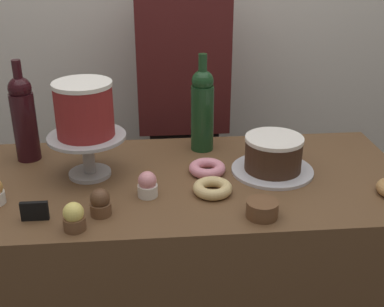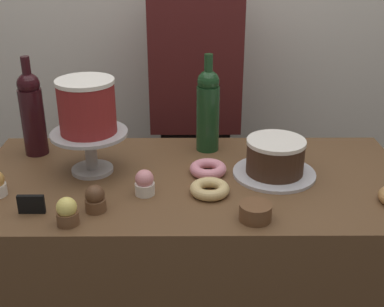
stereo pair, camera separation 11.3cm
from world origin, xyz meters
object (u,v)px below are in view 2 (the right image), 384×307
chocolate_round_cake (275,156)px  cookie_stack (255,212)px  wine_bottle_dark_red (32,112)px  barista_figure (195,127)px  wine_bottle_green (208,109)px  cupcake_strawberry (145,183)px  cupcake_lemon (67,212)px  donut_glazed (210,189)px  cake_stand_pedestal (90,145)px  donut_pink (208,169)px  price_sign_chalkboard (31,204)px  cupcake_chocolate (95,199)px  white_layer_cake (87,106)px

chocolate_round_cake → cookie_stack: chocolate_round_cake is taller
wine_bottle_dark_red → barista_figure: 0.72m
wine_bottle_green → cupcake_strawberry: (-0.19, -0.31, -0.11)m
wine_bottle_green → barista_figure: 0.46m
cookie_stack → barista_figure: bearing=99.6°
cupcake_lemon → donut_glazed: (0.36, 0.15, -0.02)m
donut_glazed → cupcake_lemon: bearing=-157.1°
chocolate_round_cake → wine_bottle_dark_red: (-0.76, 0.17, 0.08)m
cake_stand_pedestal → cupcake_lemon: (-0.01, -0.30, -0.05)m
donut_pink → price_sign_chalkboard: 0.52m
cupcake_lemon → cookie_stack: bearing=2.2°
wine_bottle_green → cupcake_lemon: size_ratio=4.38×
donut_glazed → wine_bottle_green: bearing=89.2°
cupcake_strawberry → price_sign_chalkboard: (-0.29, -0.10, -0.01)m
cupcake_lemon → cupcake_strawberry: same height
donut_pink → wine_bottle_green: bearing=88.7°
wine_bottle_green → cupcake_strawberry: bearing=-120.7°
cupcake_strawberry → barista_figure: 0.74m
cookie_stack → wine_bottle_dark_red: bearing=148.0°
wine_bottle_green → wine_bottle_dark_red: bearing=-177.0°
chocolate_round_cake → cookie_stack: 0.27m
chocolate_round_cake → cupcake_chocolate: chocolate_round_cake is taller
wine_bottle_dark_red → cupcake_chocolate: size_ratio=4.38×
cupcake_lemon → donut_pink: 0.46m
cupcake_strawberry → cookie_stack: (0.29, -0.14, -0.01)m
donut_glazed → price_sign_chalkboard: size_ratio=1.60×
chocolate_round_cake → wine_bottle_green: wine_bottle_green is taller
wine_bottle_dark_red → cupcake_strawberry: wine_bottle_dark_red is taller
white_layer_cake → chocolate_round_cake: size_ratio=0.97×
cupcake_lemon → cupcake_chocolate: bearing=47.7°
cupcake_lemon → cookie_stack: 0.48m
wine_bottle_green → cupcake_lemon: bearing=-128.1°
cookie_stack → price_sign_chalkboard: price_sign_chalkboard is taller
cupcake_lemon → donut_glazed: size_ratio=0.66×
white_layer_cake → donut_pink: 0.41m
price_sign_chalkboard → wine_bottle_dark_red: bearing=103.4°
donut_pink → cupcake_chocolate: bearing=-144.5°
wine_bottle_dark_red → donut_pink: wine_bottle_dark_red is taller
cupcake_strawberry → donut_glazed: size_ratio=0.66×
cupcake_lemon → cupcake_strawberry: 0.24m
white_layer_cake → cupcake_lemon: white_layer_cake is taller
wine_bottle_dark_red → donut_glazed: size_ratio=2.91×
donut_pink → cookie_stack: bearing=-67.0°
cake_stand_pedestal → chocolate_round_cake: bearing=-2.8°
cake_stand_pedestal → cookie_stack: 0.55m
wine_bottle_green → price_sign_chalkboard: size_ratio=4.65×
white_layer_cake → donut_pink: (0.36, -0.02, -0.20)m
chocolate_round_cake → cupcake_strawberry: 0.40m
wine_bottle_dark_red → cookie_stack: 0.81m
donut_glazed → cookie_stack: size_ratio=1.33×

